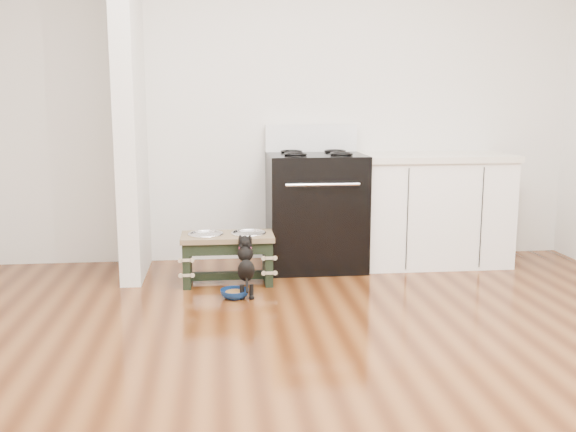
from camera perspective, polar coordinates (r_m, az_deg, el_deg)
The scene contains 8 objects.
ground at distance 3.22m, azimuth 3.83°, elevation -14.23°, with size 5.00×5.00×0.00m, color #421E0B.
room_shell at distance 2.95m, azimuth 4.21°, elevation 15.78°, with size 5.00×5.00×5.00m.
partition_wall at distance 5.03m, azimuth -13.88°, elevation 10.06°, with size 0.15×0.80×2.70m, color silver.
oven_range at distance 5.18m, azimuth 2.45°, elevation 0.64°, with size 0.76×0.69×1.14m.
cabinet_run at distance 5.43m, azimuth 12.69°, elevation 0.58°, with size 1.24×0.64×0.91m.
dog_feeder at distance 4.75m, azimuth -5.40°, elevation -2.89°, with size 0.68×0.36×0.38m.
puppy at distance 4.46m, azimuth -3.77°, elevation -4.23°, with size 0.12×0.35×0.41m.
floor_bowl at distance 4.44m, azimuth -4.76°, elevation -6.90°, with size 0.26×0.26×0.06m.
Camera 1 is at (-0.53, -2.89, 1.32)m, focal length 40.00 mm.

